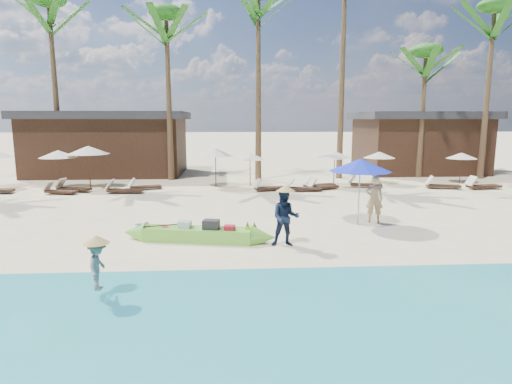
{
  "coord_description": "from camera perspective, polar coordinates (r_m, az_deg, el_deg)",
  "views": [
    {
      "loc": [
        0.35,
        -12.88,
        3.76
      ],
      "look_at": [
        1.26,
        2.0,
        1.23
      ],
      "focal_mm": 30.0,
      "sensor_mm": 36.0,
      "label": 1
    }
  ],
  "objects": [
    {
      "name": "lounger_7_right",
      "position": [
        23.49,
        8.72,
        0.78
      ],
      "size": [
        1.84,
        1.08,
        0.6
      ],
      "rotation": [
        0.0,
        0.0,
        0.33
      ],
      "color": "#382217",
      "rests_on": "ground"
    },
    {
      "name": "vendor_yellow",
      "position": [
        9.78,
        -20.35,
        -9.12
      ],
      "size": [
        0.41,
        0.7,
        1.08
      ],
      "primitive_type": "imported",
      "rotation": [
        0.0,
        0.0,
        1.58
      ],
      "color": "gray",
      "rests_on": "ground"
    },
    {
      "name": "ground",
      "position": [
        13.42,
        -4.9,
        -6.69
      ],
      "size": [
        240.0,
        240.0,
        0.0
      ],
      "primitive_type": "plane",
      "color": "beige",
      "rests_on": "ground"
    },
    {
      "name": "resort_parasol_7",
      "position": [
        24.39,
        10.44,
        4.93
      ],
      "size": [
        1.97,
        1.97,
        2.03
      ],
      "color": "#382217",
      "rests_on": "ground"
    },
    {
      "name": "resort_parasol_9",
      "position": [
        28.33,
        25.73,
        4.38
      ],
      "size": [
        1.77,
        1.77,
        1.83
      ],
      "color": "#382217",
      "rests_on": "ground"
    },
    {
      "name": "resort_parasol_5",
      "position": [
        24.21,
        -5.43,
        5.31
      ],
      "size": [
        2.11,
        2.11,
        2.17
      ],
      "color": "#382217",
      "rests_on": "ground"
    },
    {
      "name": "resort_parasol_6",
      "position": [
        24.47,
        -0.8,
        4.79
      ],
      "size": [
        1.83,
        1.83,
        1.89
      ],
      "color": "#382217",
      "rests_on": "ground"
    },
    {
      "name": "lounger_7_left",
      "position": [
        24.04,
        8.17,
        1.02
      ],
      "size": [
        1.92,
        0.99,
        0.62
      ],
      "rotation": [
        0.0,
        0.0,
        0.24
      ],
      "color": "#382217",
      "rests_on": "ground"
    },
    {
      "name": "tourist",
      "position": [
        16.35,
        15.5,
        -0.91
      ],
      "size": [
        0.72,
        0.56,
        1.75
      ],
      "primitive_type": "imported",
      "rotation": [
        0.0,
        0.0,
        2.89
      ],
      "color": "tan",
      "rests_on": "ground"
    },
    {
      "name": "resort_parasol_4",
      "position": [
        25.3,
        -21.47,
        5.22
      ],
      "size": [
        2.28,
        2.28,
        2.35
      ],
      "color": "#382217",
      "rests_on": "ground"
    },
    {
      "name": "lounger_6_left",
      "position": [
        22.83,
        1.63,
        0.64
      ],
      "size": [
        1.84,
        0.97,
        0.6
      ],
      "rotation": [
        0.0,
        0.0,
        0.26
      ],
      "color": "#382217",
      "rests_on": "ground"
    },
    {
      "name": "palm_7",
      "position": [
        31.56,
        29.01,
        18.0
      ],
      "size": [
        2.08,
        2.08,
        11.08
      ],
      "color": "brown",
      "rests_on": "ground"
    },
    {
      "name": "vendor_green",
      "position": [
        12.82,
        3.94,
        -3.44
      ],
      "size": [
        0.91,
        0.75,
        1.74
      ],
      "primitive_type": "imported",
      "rotation": [
        0.0,
        0.0,
        -0.11
      ],
      "color": "#141E37",
      "rests_on": "ground"
    },
    {
      "name": "lounger_3_right",
      "position": [
        24.55,
        -23.35,
        0.5
      ],
      "size": [
        1.91,
        1.02,
        0.62
      ],
      "rotation": [
        0.0,
        0.0,
        -0.26
      ],
      "color": "#382217",
      "rests_on": "ground"
    },
    {
      "name": "palm_3",
      "position": [
        27.82,
        -11.8,
        19.39
      ],
      "size": [
        2.08,
        2.08,
        10.52
      ],
      "color": "brown",
      "rests_on": "ground"
    },
    {
      "name": "lounger_6_right",
      "position": [
        22.84,
        6.22,
        0.61
      ],
      "size": [
        1.84,
        0.63,
        0.62
      ],
      "rotation": [
        0.0,
        0.0,
        -0.04
      ],
      "color": "#382217",
      "rests_on": "ground"
    },
    {
      "name": "green_canoe",
      "position": [
        13.55,
        -7.77,
        -5.56
      ],
      "size": [
        5.43,
        1.4,
        0.7
      ],
      "rotation": [
        0.0,
        0.0,
        -0.19
      ],
      "color": "#6DC73C",
      "rests_on": "ground"
    },
    {
      "name": "palm_5",
      "position": [
        29.04,
        11.72,
        23.49
      ],
      "size": [
        2.08,
        2.08,
        13.6
      ],
      "color": "brown",
      "rests_on": "ground"
    },
    {
      "name": "palm_6",
      "position": [
        30.29,
        21.64,
        15.2
      ],
      "size": [
        2.08,
        2.08,
        8.51
      ],
      "color": "brown",
      "rests_on": "ground"
    },
    {
      "name": "pavilion_west",
      "position": [
        31.54,
        -18.98,
        6.24
      ],
      "size": [
        10.8,
        6.6,
        4.3
      ],
      "color": "#382217",
      "rests_on": "ground"
    },
    {
      "name": "blue_umbrella",
      "position": [
        15.67,
        13.72,
        3.51
      ],
      "size": [
        2.23,
        2.23,
        2.4
      ],
      "color": "#99999E",
      "rests_on": "ground"
    },
    {
      "name": "palm_4",
      "position": [
        27.55,
        0.32,
        21.53
      ],
      "size": [
        2.08,
        2.08,
        11.7
      ],
      "color": "brown",
      "rests_on": "ground"
    },
    {
      "name": "lounger_9_right",
      "position": [
        26.49,
        27.87,
        0.81
      ],
      "size": [
        1.95,
        0.76,
        0.65
      ],
      "rotation": [
        0.0,
        0.0,
        0.09
      ],
      "color": "#382217",
      "rests_on": "ground"
    },
    {
      "name": "lounger_4_left",
      "position": [
        24.06,
        -24.81,
        0.19
      ],
      "size": [
        1.75,
        0.89,
        0.57
      ],
      "rotation": [
        0.0,
        0.0,
        -0.24
      ],
      "color": "#382217",
      "rests_on": "ground"
    },
    {
      "name": "lounger_9_left",
      "position": [
        25.72,
        23.44,
        0.87
      ],
      "size": [
        1.89,
        0.89,
        0.62
      ],
      "rotation": [
        0.0,
        0.0,
        -0.19
      ],
      "color": "#382217",
      "rests_on": "ground"
    },
    {
      "name": "lounger_4_right",
      "position": [
        23.14,
        -17.37,
        0.35
      ],
      "size": [
        1.92,
        0.71,
        0.64
      ],
      "rotation": [
        0.0,
        0.0,
        -0.07
      ],
      "color": "#382217",
      "rests_on": "ground"
    },
    {
      "name": "pavilion_east",
      "position": [
        33.34,
        20.78,
        6.3
      ],
      "size": [
        8.8,
        6.6,
        4.3
      ],
      "color": "#382217",
      "rests_on": "ground"
    },
    {
      "name": "palm_2",
      "position": [
        30.45,
        -25.7,
        18.96
      ],
      "size": [
        2.08,
        2.08,
        11.33
      ],
      "color": "brown",
      "rests_on": "ground"
    },
    {
      "name": "resort_parasol_3",
      "position": [
        25.98,
        -24.88,
        4.62
      ],
      "size": [
        2.04,
        2.04,
        2.11
      ],
      "color": "#382217",
      "rests_on": "ground"
    },
    {
      "name": "wet_sand_strip",
      "position": [
        8.74,
        -5.67,
        -15.9
      ],
      "size": [
        240.0,
        4.5,
        0.01
      ],
      "primitive_type": "cube",
      "color": "tan",
      "rests_on": "ground"
    },
    {
      "name": "resort_parasol_8",
      "position": [
        26.22,
        16.12,
        4.78
      ],
      "size": [
        1.85,
        1.85,
        1.91
      ],
      "color": "#382217",
      "rests_on": "ground"
    },
    {
      "name": "lounger_5_left",
      "position": [
        24.01,
        -14.78,
        0.76
      ],
      "size": [
        1.8,
        1.08,
        0.59
      ],
      "rotation": [
        0.0,
        0.0,
        0.34
      ],
      "color": "#382217",
      "rests_on": "ground"
    },
    {
      "name": "lounger_8_left",
      "position": [
        24.84,
        14.16,
        1.1
      ],
      "size": [
        1.9,
        0.9,
        0.62
      ],
      "rotation": [
        0.0,
        0.0,
        -0.19
      ],
      "color": "#382217",
      "rests_on": "ground"
    }
  ]
}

